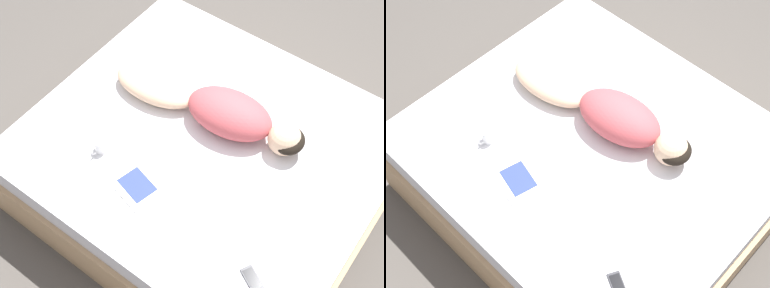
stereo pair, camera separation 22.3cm
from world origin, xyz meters
The scene contains 6 objects.
ground_plane centered at (0.00, 0.00, 0.00)m, with size 12.00×12.00×0.00m, color #4C4742.
bed centered at (0.00, 0.00, 0.28)m, with size 1.82×2.04×0.57m.
person centered at (-0.15, -0.06, 0.66)m, with size 0.41×1.25×0.21m.
open_magazine centered at (0.38, -0.10, 0.57)m, with size 0.48×0.37×0.01m.
coffee_mug centered at (0.42, -0.45, 0.61)m, with size 0.11×0.07×0.09m.
cell_phone centered at (0.56, 0.66, 0.57)m, with size 0.12×0.15×0.01m.
Camera 2 is at (1.36, 1.17, 3.07)m, focal length 50.00 mm.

